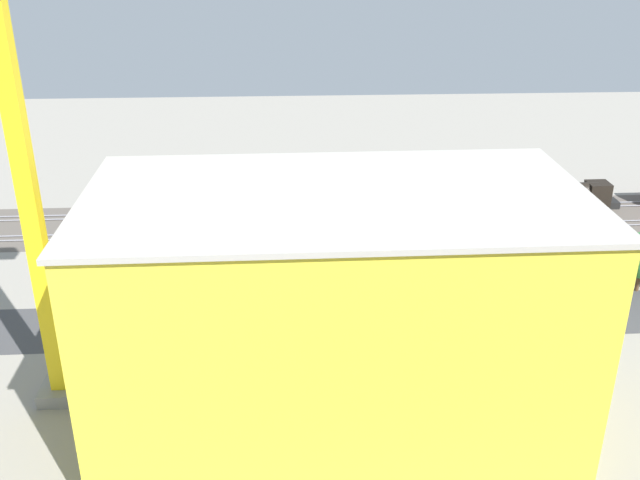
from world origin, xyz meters
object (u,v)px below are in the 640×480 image
traffic_light (260,262)px  parked_car_1 (491,324)px  freight_coach_far (180,213)px  parked_car_3 (338,331)px  box_truck_0 (320,312)px  street_tree_4 (445,248)px  street_tree_2 (158,263)px  street_tree_3 (160,257)px  parked_car_2 (414,327)px  construction_building (335,318)px  box_truck_1 (357,308)px  platform_canopy_far (376,191)px  platform_canopy_near (361,214)px  locomotive (562,196)px  parked_car_4 (262,332)px  parked_car_5 (192,337)px  parked_car_0 (557,325)px

traffic_light → parked_car_1: bearing=161.2°
freight_coach_far → parked_car_3: (-18.86, 26.74, -2.25)m
box_truck_0 → street_tree_4: street_tree_4 is taller
street_tree_2 → street_tree_3: street_tree_3 is taller
parked_car_2 → construction_building: 18.54m
box_truck_1 → box_truck_0: bearing=7.8°
box_truck_1 → street_tree_3: 21.75m
freight_coach_far → street_tree_3: bearing=91.1°
street_tree_4 → freight_coach_far: bearing=-29.5°
box_truck_1 → parked_car_2: bearing=156.4°
freight_coach_far → parked_car_1: (-34.38, 26.23, -2.22)m
platform_canopy_far → box_truck_0: bearing=72.0°
platform_canopy_near → street_tree_2: 26.89m
freight_coach_far → box_truck_1: freight_coach_far is taller
locomotive → parked_car_3: (34.70, 33.65, -1.09)m
parked_car_3 → construction_building: (1.26, 12.91, 9.18)m
box_truck_1 → platform_canopy_far: bearing=-100.9°
box_truck_1 → street_tree_3: street_tree_3 is taller
parked_car_3 → parked_car_4: 7.63m
platform_canopy_near → box_truck_0: (6.23, 19.94, -2.54)m
street_tree_3 → traffic_light: (-10.67, 0.56, -0.52)m
box_truck_0 → platform_canopy_near: bearing=-107.4°
parked_car_2 → parked_car_5: (22.15, 0.70, -0.06)m
platform_canopy_near → platform_canopy_far: bearing=-109.6°
parked_car_2 → construction_building: bearing=56.1°
construction_building → street_tree_3: size_ratio=4.56×
parked_car_4 → street_tree_3: bearing=-38.3°
freight_coach_far → parked_car_4: size_ratio=4.62×
parked_car_0 → box_truck_1: (20.10, -2.80, 0.98)m
platform_canopy_near → locomotive: locomotive is taller
box_truck_0 → street_tree_2: (17.19, -6.74, 2.60)m
platform_canopy_far → freight_coach_far: freight_coach_far is taller
parked_car_3 → street_tree_4: size_ratio=0.57×
platform_canopy_near → parked_car_4: size_ratio=13.19×
street_tree_2 → traffic_light: bearing=176.5°
freight_coach_far → parked_car_1: size_ratio=4.35×
parked_car_5 → construction_building: 20.47m
platform_canopy_near → box_truck_0: platform_canopy_near is taller
street_tree_3 → box_truck_1: bearing=163.5°
box_truck_0 → parked_car_1: bearing=173.8°
parked_car_4 → parked_car_5: size_ratio=0.89×
parked_car_0 → street_tree_4: size_ratio=0.54×
platform_canopy_far → parked_car_4: platform_canopy_far is taller
parked_car_0 → parked_car_4: size_ratio=1.04×
platform_canopy_far → locomotive: 27.64m
parked_car_1 → box_truck_1: 13.67m
parked_car_0 → parked_car_2: (14.47, -0.34, -0.00)m
platform_canopy_near → parked_car_0: platform_canopy_near is taller
box_truck_0 → parked_car_2: bearing=168.4°
platform_canopy_far → traffic_light: traffic_light is taller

